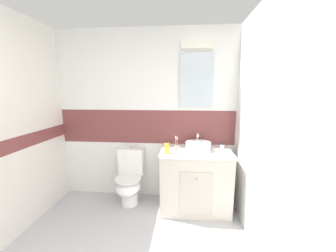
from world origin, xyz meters
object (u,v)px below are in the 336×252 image
object	(u,v)px
toilet	(130,179)
deodorant_spray_can	(222,150)
toothbrush_cup	(177,149)
soap_dispenser	(167,148)
sink_basin	(198,146)

from	to	relation	value
toilet	deodorant_spray_can	distance (m)	1.38
toothbrush_cup	deodorant_spray_can	world-z (taller)	toothbrush_cup
toilet	soap_dispenser	size ratio (longest dim) A/B	4.73
toothbrush_cup	soap_dispenser	distance (m)	0.13
toothbrush_cup	soap_dispenser	xyz separation A→B (m)	(-0.12, 0.01, 0.01)
toilet	soap_dispenser	world-z (taller)	soap_dispenser
toothbrush_cup	soap_dispenser	bearing A→B (deg)	174.30
soap_dispenser	deodorant_spray_can	size ratio (longest dim) A/B	1.10
soap_dispenser	sink_basin	bearing A→B (deg)	23.63
toilet	deodorant_spray_can	bearing A→B (deg)	-10.95
toothbrush_cup	deodorant_spray_can	size ratio (longest dim) A/B	1.47
sink_basin	toilet	bearing A→B (deg)	177.48
sink_basin	toothbrush_cup	size ratio (longest dim) A/B	1.64
soap_dispenser	deodorant_spray_can	distance (m)	0.68
toothbrush_cup	soap_dispenser	world-z (taller)	toothbrush_cup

